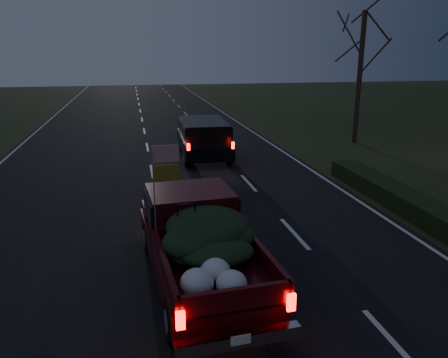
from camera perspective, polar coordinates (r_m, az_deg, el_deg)
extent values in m
plane|color=black|center=(9.63, -6.31, -14.76)|extent=(120.00, 120.00, 0.00)
cube|color=black|center=(9.62, -6.32, -14.71)|extent=(14.00, 120.00, 0.02)
cube|color=black|center=(14.82, 23.90, -3.42)|extent=(1.00, 10.00, 0.60)
cylinder|color=black|center=(25.38, 17.25, 12.38)|extent=(0.28, 0.28, 7.00)
cube|color=#40080D|center=(9.83, -3.26, -9.88)|extent=(2.41, 5.28, 0.57)
cube|color=#40080D|center=(10.36, -4.45, -3.84)|extent=(2.01, 1.77, 0.93)
cube|color=black|center=(10.33, -4.47, -3.30)|extent=(2.11, 1.68, 0.57)
cube|color=#40080D|center=(8.53, -1.28, -11.87)|extent=(2.10, 3.01, 0.06)
ellipsoid|color=black|center=(8.79, -1.82, -7.62)|extent=(1.77, 1.96, 0.62)
cylinder|color=gray|center=(9.13, -9.10, -2.04)|extent=(0.03, 0.03, 2.06)
cube|color=red|center=(8.93, -7.57, 3.31)|extent=(0.54, 0.06, 0.35)
cube|color=gold|center=(9.03, -7.48, 0.77)|extent=(0.54, 0.06, 0.35)
cube|color=black|center=(21.19, -2.76, 4.66)|extent=(2.27, 5.17, 0.64)
cube|color=black|center=(20.80, -2.69, 6.47)|extent=(2.10, 3.78, 0.85)
cube|color=black|center=(20.78, -2.69, 6.70)|extent=(2.21, 3.68, 0.51)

